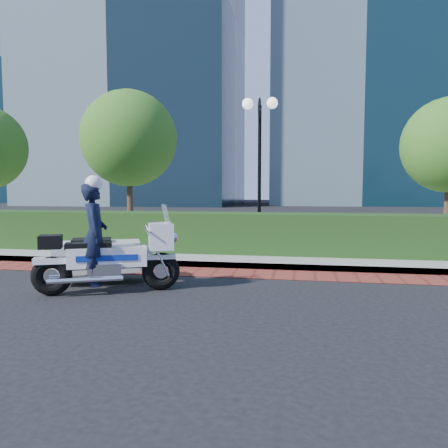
# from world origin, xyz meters

# --- Properties ---
(ground) EXTENTS (120.00, 120.00, 0.00)m
(ground) POSITION_xyz_m (0.00, 0.00, 0.00)
(ground) COLOR black
(ground) RESTS_ON ground
(brick_strip) EXTENTS (60.00, 1.00, 0.01)m
(brick_strip) POSITION_xyz_m (0.00, 1.50, 0.01)
(brick_strip) COLOR maroon
(brick_strip) RESTS_ON ground
(sidewalk) EXTENTS (60.00, 8.00, 0.15)m
(sidewalk) POSITION_xyz_m (0.00, 6.00, 0.07)
(sidewalk) COLOR gray
(sidewalk) RESTS_ON ground
(hedge_main) EXTENTS (18.00, 1.20, 1.00)m
(hedge_main) POSITION_xyz_m (0.00, 3.60, 0.65)
(hedge_main) COLOR black
(hedge_main) RESTS_ON sidewalk
(lamppost) EXTENTS (1.02, 0.70, 4.21)m
(lamppost) POSITION_xyz_m (1.00, 5.20, 2.96)
(lamppost) COLOR black
(lamppost) RESTS_ON sidewalk
(tree_b) EXTENTS (3.20, 3.20, 4.89)m
(tree_b) POSITION_xyz_m (-3.50, 6.50, 3.43)
(tree_b) COLOR #332319
(tree_b) RESTS_ON sidewalk
(tower_left) EXTENTS (22.00, 16.00, 40.00)m
(tower_left) POSITION_xyz_m (-16.00, 40.00, 20.00)
(tower_left) COLOR black
(tower_left) RESTS_ON ground
(tower_far_left) EXTENTS (16.00, 14.00, 34.00)m
(tower_far_left) POSITION_xyz_m (-36.00, 46.00, 17.00)
(tower_far_left) COLOR black
(tower_far_left) RESTS_ON ground
(police_motorcycle) EXTENTS (2.56, 1.93, 2.01)m
(police_motorcycle) POSITION_xyz_m (-1.27, -0.27, 0.69)
(police_motorcycle) COLOR black
(police_motorcycle) RESTS_ON ground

